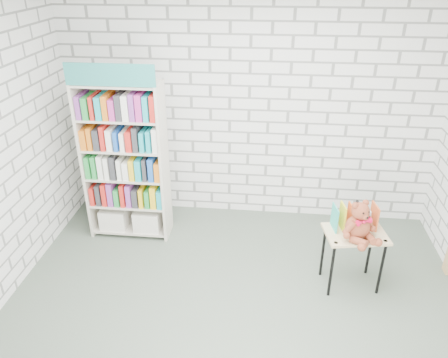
# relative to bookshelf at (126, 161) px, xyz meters

# --- Properties ---
(ground) EXTENTS (4.50, 4.50, 0.00)m
(ground) POSITION_rel_bookshelf_xyz_m (1.36, -1.36, -0.96)
(ground) COLOR #4B574A
(ground) RESTS_ON ground
(room_shell) EXTENTS (4.52, 4.02, 2.81)m
(room_shell) POSITION_rel_bookshelf_xyz_m (1.36, -1.36, 0.83)
(room_shell) COLOR silver
(room_shell) RESTS_ON ground
(bookshelf) EXTENTS (0.93, 0.36, 2.10)m
(bookshelf) POSITION_rel_bookshelf_xyz_m (0.00, 0.00, 0.00)
(bookshelf) COLOR beige
(bookshelf) RESTS_ON ground
(display_table) EXTENTS (0.65, 0.50, 0.63)m
(display_table) POSITION_rel_bookshelf_xyz_m (2.50, -0.71, -0.41)
(display_table) COLOR tan
(display_table) RESTS_ON ground
(table_books) EXTENTS (0.43, 0.25, 0.24)m
(table_books) POSITION_rel_bookshelf_xyz_m (2.49, -0.62, -0.20)
(table_books) COLOR teal
(table_books) RESTS_ON display_table
(teddy_bear) EXTENTS (0.38, 0.36, 0.40)m
(teddy_bear) POSITION_rel_bookshelf_xyz_m (2.50, -0.81, -0.17)
(teddy_bear) COLOR brown
(teddy_bear) RESTS_ON display_table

